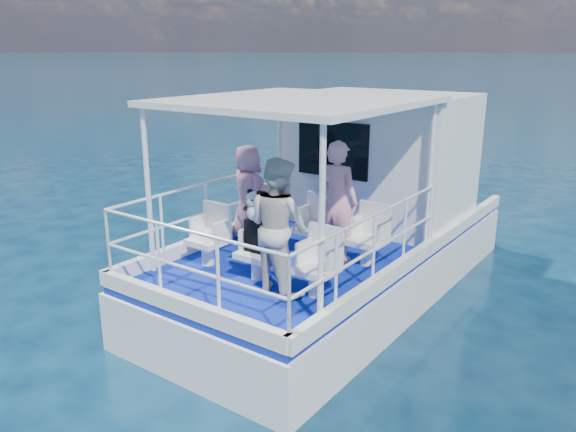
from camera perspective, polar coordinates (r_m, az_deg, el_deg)
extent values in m
plane|color=#072138|center=(8.62, 1.70, -9.60)|extent=(2000.00, 2000.00, 0.00)
cube|color=white|center=(9.39, 5.16, -7.39)|extent=(3.00, 7.00, 1.60)
cube|color=#0A1E94|center=(9.08, 5.30, -2.47)|extent=(2.90, 6.90, 0.10)
cube|color=white|center=(9.90, 9.34, 5.86)|extent=(2.85, 2.00, 2.20)
cube|color=white|center=(7.61, 1.03, 11.59)|extent=(3.00, 3.20, 0.08)
cylinder|color=white|center=(7.60, -14.02, 2.37)|extent=(0.07, 0.07, 2.20)
cylinder|color=white|center=(5.86, 3.43, -1.31)|extent=(0.07, 0.07, 2.20)
cylinder|color=white|center=(9.67, -0.83, 5.82)|extent=(0.07, 0.07, 2.20)
cylinder|color=white|center=(8.37, 14.19, 3.65)|extent=(0.07, 0.07, 2.20)
cube|color=white|center=(8.86, -2.34, -1.27)|extent=(0.48, 0.46, 0.38)
cube|color=white|center=(8.36, 2.53, -2.37)|extent=(0.48, 0.46, 0.38)
cube|color=white|center=(7.93, 7.98, -3.58)|extent=(0.48, 0.46, 0.38)
cube|color=white|center=(7.93, -8.15, -3.58)|extent=(0.48, 0.46, 0.38)
cube|color=white|center=(7.37, -3.07, -5.02)|extent=(0.48, 0.46, 0.38)
cube|color=white|center=(6.88, 2.83, -6.63)|extent=(0.48, 0.46, 0.38)
imported|color=pink|center=(8.82, -4.08, 2.40)|extent=(0.67, 0.58, 1.50)
imported|color=pink|center=(7.88, 4.99, 1.50)|extent=(0.65, 0.45, 1.72)
imported|color=silver|center=(6.78, -0.99, -1.05)|extent=(0.93, 0.79, 1.69)
cube|color=black|center=(8.68, -2.59, 0.98)|extent=(0.29, 0.16, 0.38)
cube|color=black|center=(7.25, -3.24, -2.00)|extent=(0.28, 0.16, 0.43)
cube|color=black|center=(8.61, -2.58, 2.35)|extent=(0.09, 0.06, 0.06)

